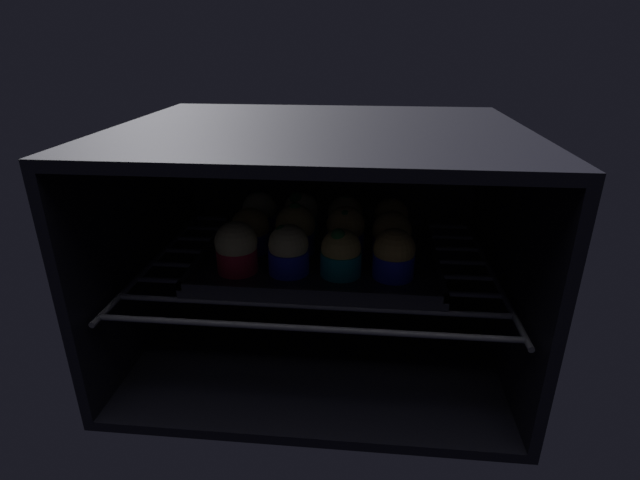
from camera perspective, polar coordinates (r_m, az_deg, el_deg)
oven_cavity at (r=80.83cm, az=0.23°, el=0.69°), size 59.00×47.00×37.00cm
oven_rack at (r=78.33cm, az=-0.06°, el=-2.78°), size 54.80×42.00×0.80cm
baking_tray at (r=78.67cm, az=0.00°, el=-1.79°), size 36.94×29.51×2.20cm
muffin_row0_col0 at (r=71.94cm, az=-9.80°, el=-0.93°), size 6.27×6.27×7.72cm
muffin_row0_col1 at (r=70.64cm, az=-3.73°, el=-1.21°), size 6.02×6.02×7.45cm
muffin_row0_col2 at (r=70.03cm, az=2.47°, el=-1.62°), size 6.02×6.02×7.47cm
muffin_row0_col3 at (r=70.15cm, az=8.69°, el=-1.76°), size 6.02×6.02×7.30cm
muffin_row1_col0 at (r=78.67cm, az=-8.21°, el=1.02°), size 6.24×6.24×7.21cm
muffin_row1_col1 at (r=77.26cm, az=-2.89°, el=1.22°), size 6.37×6.37×8.40cm
muffin_row1_col2 at (r=77.06cm, az=3.01°, el=1.06°), size 6.15×6.15×7.80cm
muffin_row1_col3 at (r=77.21cm, az=8.43°, el=0.54°), size 6.24×6.24×7.22cm
muffin_row2_col0 at (r=85.77cm, az=-7.11°, el=3.12°), size 6.02×6.02×7.60cm
muffin_row2_col1 at (r=84.57cm, az=-2.26°, el=3.01°), size 6.02×6.02×8.07cm
muffin_row2_col2 at (r=84.16cm, az=2.96°, el=2.67°), size 6.06×6.06×7.26cm
muffin_row2_col3 at (r=83.53cm, az=8.32°, el=2.28°), size 6.02×6.02×7.19cm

